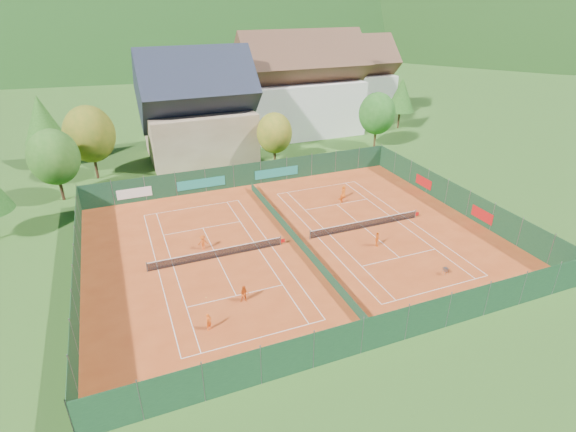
{
  "coord_description": "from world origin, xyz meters",
  "views": [
    {
      "loc": [
        -15.34,
        -36.04,
        22.46
      ],
      "look_at": [
        0.0,
        2.0,
        2.0
      ],
      "focal_mm": 28.0,
      "sensor_mm": 36.0,
      "label": 1
    }
  ],
  "objects_px": {
    "chalet": "(198,113)",
    "player_left_far": "(203,242)",
    "player_right_near": "(377,239)",
    "player_right_far_b": "(341,199)",
    "player_left_near": "(209,322)",
    "player_right_far_a": "(344,192)",
    "hotel_block_a": "(300,91)",
    "ball_hopper": "(446,269)",
    "player_left_mid": "(244,294)",
    "hotel_block_b": "(349,82)"
  },
  "relations": [
    {
      "from": "hotel_block_b",
      "to": "player_left_far",
      "type": "height_order",
      "value": "hotel_block_b"
    },
    {
      "from": "player_left_far",
      "to": "player_right_far_b",
      "type": "relative_size",
      "value": 1.31
    },
    {
      "from": "hotel_block_b",
      "to": "player_left_mid",
      "type": "height_order",
      "value": "hotel_block_b"
    },
    {
      "from": "hotel_block_b",
      "to": "ball_hopper",
      "type": "relative_size",
      "value": 21.6
    },
    {
      "from": "hotel_block_a",
      "to": "player_right_far_a",
      "type": "relative_size",
      "value": 13.83
    },
    {
      "from": "ball_hopper",
      "to": "player_left_mid",
      "type": "bearing_deg",
      "value": 170.56
    },
    {
      "from": "ball_hopper",
      "to": "player_left_near",
      "type": "distance_m",
      "value": 21.07
    },
    {
      "from": "player_left_mid",
      "to": "player_left_far",
      "type": "xyz_separation_m",
      "value": [
        -1.3,
        9.46,
        0.02
      ]
    },
    {
      "from": "ball_hopper",
      "to": "player_right_far_b",
      "type": "xyz_separation_m",
      "value": [
        -1.43,
        16.8,
        0.03
      ]
    },
    {
      "from": "player_left_near",
      "to": "player_right_near",
      "type": "bearing_deg",
      "value": -18.2
    },
    {
      "from": "player_left_far",
      "to": "player_right_near",
      "type": "bearing_deg",
      "value": 164.99
    },
    {
      "from": "player_left_near",
      "to": "player_right_far_b",
      "type": "relative_size",
      "value": 1.22
    },
    {
      "from": "hotel_block_b",
      "to": "player_right_near",
      "type": "bearing_deg",
      "value": -115.6
    },
    {
      "from": "chalet",
      "to": "player_left_far",
      "type": "xyz_separation_m",
      "value": [
        -5.88,
        -27.94,
        -5.86
      ]
    },
    {
      "from": "ball_hopper",
      "to": "player_right_far_b",
      "type": "height_order",
      "value": "player_right_far_b"
    },
    {
      "from": "player_left_mid",
      "to": "player_right_far_b",
      "type": "height_order",
      "value": "player_left_mid"
    },
    {
      "from": "ball_hopper",
      "to": "player_right_near",
      "type": "relative_size",
      "value": 0.52
    },
    {
      "from": "chalet",
      "to": "player_right_far_a",
      "type": "distance_m",
      "value": 26.13
    },
    {
      "from": "chalet",
      "to": "hotel_block_b",
      "type": "relative_size",
      "value": 0.94
    },
    {
      "from": "hotel_block_b",
      "to": "player_left_far",
      "type": "relative_size",
      "value": 11.23
    },
    {
      "from": "chalet",
      "to": "ball_hopper",
      "type": "height_order",
      "value": "chalet"
    },
    {
      "from": "ball_hopper",
      "to": "hotel_block_b",
      "type": "bearing_deg",
      "value": 69.84
    },
    {
      "from": "player_right_far_b",
      "to": "player_left_near",
      "type": "bearing_deg",
      "value": 19.36
    },
    {
      "from": "chalet",
      "to": "player_right_far_b",
      "type": "height_order",
      "value": "chalet"
    },
    {
      "from": "player_right_near",
      "to": "player_right_far_b",
      "type": "distance_m",
      "value": 10.29
    },
    {
      "from": "ball_hopper",
      "to": "player_left_near",
      "type": "xyz_separation_m",
      "value": [
        -21.05,
        0.69,
        0.16
      ]
    },
    {
      "from": "ball_hopper",
      "to": "player_right_near",
      "type": "distance_m",
      "value": 7.24
    },
    {
      "from": "player_left_near",
      "to": "player_left_far",
      "type": "height_order",
      "value": "player_left_far"
    },
    {
      "from": "chalet",
      "to": "hotel_block_a",
      "type": "height_order",
      "value": "hotel_block_a"
    },
    {
      "from": "chalet",
      "to": "hotel_block_a",
      "type": "relative_size",
      "value": 0.75
    },
    {
      "from": "player_right_near",
      "to": "player_left_far",
      "type": "bearing_deg",
      "value": 96.85
    },
    {
      "from": "ball_hopper",
      "to": "player_right_far_b",
      "type": "distance_m",
      "value": 16.86
    },
    {
      "from": "hotel_block_a",
      "to": "ball_hopper",
      "type": "height_order",
      "value": "hotel_block_a"
    },
    {
      "from": "hotel_block_b",
      "to": "player_right_far_a",
      "type": "xyz_separation_m",
      "value": [
        -20.32,
        -36.09,
        -5.84
      ]
    },
    {
      "from": "chalet",
      "to": "player_left_near",
      "type": "height_order",
      "value": "chalet"
    },
    {
      "from": "player_right_near",
      "to": "player_right_far_a",
      "type": "xyz_separation_m",
      "value": [
        2.55,
        11.62,
        0.01
      ]
    },
    {
      "from": "hotel_block_b",
      "to": "chalet",
      "type": "bearing_deg",
      "value": -157.01
    },
    {
      "from": "player_left_mid",
      "to": "player_left_far",
      "type": "relative_size",
      "value": 0.98
    },
    {
      "from": "player_left_far",
      "to": "chalet",
      "type": "bearing_deg",
      "value": -97.08
    },
    {
      "from": "player_left_near",
      "to": "hotel_block_b",
      "type": "bearing_deg",
      "value": 16.29
    },
    {
      "from": "chalet",
      "to": "player_right_near",
      "type": "bearing_deg",
      "value": -73.26
    },
    {
      "from": "hotel_block_a",
      "to": "ball_hopper",
      "type": "xyz_separation_m",
      "value": [
        -5.95,
        -46.33,
        -6.83
      ]
    },
    {
      "from": "player_right_far_a",
      "to": "player_left_near",
      "type": "bearing_deg",
      "value": 16.43
    },
    {
      "from": "player_left_far",
      "to": "player_right_far_a",
      "type": "distance_m",
      "value": 19.46
    },
    {
      "from": "player_left_far",
      "to": "player_right_near",
      "type": "xyz_separation_m",
      "value": [
        16.01,
        -5.77,
        -0.0
      ]
    },
    {
      "from": "player_left_near",
      "to": "player_right_far_a",
      "type": "xyz_separation_m",
      "value": [
        20.68,
        17.56,
        0.06
      ]
    },
    {
      "from": "player_left_far",
      "to": "player_left_mid",
      "type": "bearing_deg",
      "value": 102.64
    },
    {
      "from": "player_right_near",
      "to": "hotel_block_b",
      "type": "bearing_deg",
      "value": 1.05
    },
    {
      "from": "player_right_near",
      "to": "player_right_far_b",
      "type": "height_order",
      "value": "player_right_near"
    },
    {
      "from": "player_right_near",
      "to": "player_right_far_a",
      "type": "relative_size",
      "value": 0.98
    }
  ]
}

